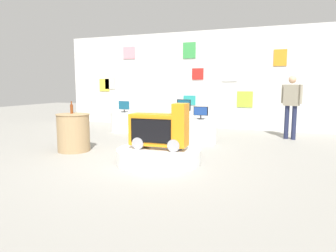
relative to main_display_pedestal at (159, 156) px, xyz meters
The scene contains 13 objects.
ground_plane 0.43m from the main_display_pedestal, 150.19° to the right, with size 30.00×30.00×0.00m, color gray.
back_wall_display 5.31m from the main_display_pedestal, 94.10° to the left, with size 10.90×0.13×3.25m.
main_display_pedestal is the anchor object (origin of this frame).
novelty_firetruck_tv 0.49m from the main_display_pedestal, 14.52° to the right, with size 1.10×0.44×0.86m.
display_pedestal_left_rear 4.06m from the main_display_pedestal, 128.55° to the left, with size 0.86×0.86×0.61m, color silver.
tv_on_left_rear 4.10m from the main_display_pedestal, 128.59° to the left, with size 0.41×0.20×0.36m.
display_pedestal_center_rear 2.17m from the main_display_pedestal, 84.29° to the left, with size 0.79×0.79×0.61m, color silver.
tv_on_center_rear 2.25m from the main_display_pedestal, 84.28° to the left, with size 0.36×0.18×0.31m.
display_pedestal_right_rear 3.50m from the main_display_pedestal, 100.98° to the left, with size 0.73×0.73×0.61m, color silver.
tv_on_right_rear 3.56m from the main_display_pedestal, 100.97° to the left, with size 0.47×0.19×0.42m.
side_table_round 2.20m from the main_display_pedestal, behind, with size 0.73×0.73×0.83m.
bottle_on_side_table 2.41m from the main_display_pedestal, behind, with size 0.07×0.07×0.27m.
shopper_browsing_near_truck 4.38m from the main_display_pedestal, 57.67° to the left, with size 0.52×0.33×1.70m.
Camera 1 is at (2.61, -5.04, 1.48)m, focal length 32.97 mm.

